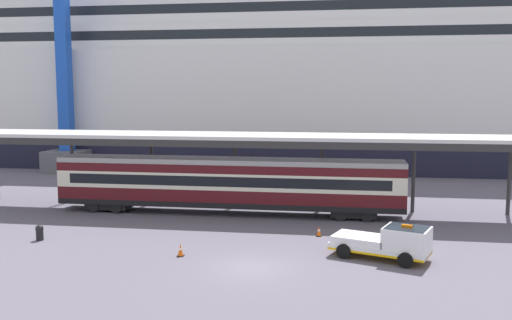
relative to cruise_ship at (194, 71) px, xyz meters
name	(u,v)px	position (x,y,z in m)	size (l,w,h in m)	color
ground_plane	(252,268)	(15.66, -47.73, -11.70)	(400.00, 400.00, 0.00)	#5C5765
cruise_ship	(194,71)	(0.00, 0.00, 0.00)	(127.83, 30.25, 33.90)	black
platform_canopy	(229,138)	(11.86, -34.83, -6.13)	(47.35, 5.22, 5.85)	silver
train_carriage	(228,183)	(11.86, -35.27, -9.39)	(25.35, 2.81, 4.11)	black
service_truck	(389,242)	(22.68, -45.08, -10.71)	(5.58, 3.69, 2.02)	white
traffic_cone_near	(319,231)	(18.76, -40.73, -11.40)	(0.36, 0.36, 0.62)	black
traffic_cone_mid	(180,250)	(11.44, -46.21, -11.36)	(0.36, 0.36, 0.69)	black
quay_bollard	(40,232)	(2.05, -44.30, -11.19)	(0.48, 0.48, 0.96)	black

